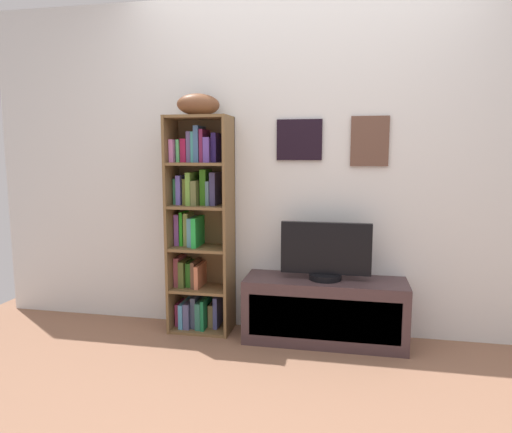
# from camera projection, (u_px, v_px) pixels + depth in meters

# --- Properties ---
(ground) EXTENTS (5.20, 5.20, 0.04)m
(ground) POSITION_uv_depth(u_px,v_px,m) (279.00, 413.00, 2.38)
(ground) COLOR #865D46
(back_wall) EXTENTS (4.80, 0.08, 2.38)m
(back_wall) POSITION_uv_depth(u_px,v_px,m) (304.00, 168.00, 3.31)
(back_wall) COLOR silver
(back_wall) RESTS_ON ground
(bookshelf) EXTENTS (0.45, 0.28, 1.55)m
(bookshelf) POSITION_uv_depth(u_px,v_px,m) (198.00, 228.00, 3.38)
(bookshelf) COLOR brown
(bookshelf) RESTS_ON ground
(football) EXTENTS (0.34, 0.28, 0.15)m
(football) POSITION_uv_depth(u_px,v_px,m) (198.00, 105.00, 3.22)
(football) COLOR brown
(football) RESTS_ON bookshelf
(tv_stand) EXTENTS (1.10, 0.36, 0.44)m
(tv_stand) POSITION_uv_depth(u_px,v_px,m) (324.00, 311.00, 3.20)
(tv_stand) COLOR #422F31
(tv_stand) RESTS_ON ground
(television) EXTENTS (0.61, 0.22, 0.39)m
(television) POSITION_uv_depth(u_px,v_px,m) (326.00, 252.00, 3.15)
(television) COLOR black
(television) RESTS_ON tv_stand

